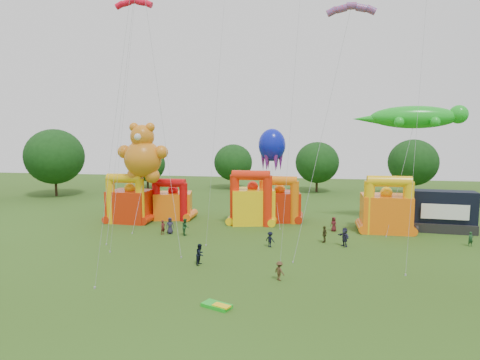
% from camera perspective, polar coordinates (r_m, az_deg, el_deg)
% --- Properties ---
extents(ground, '(160.00, 160.00, 0.00)m').
position_cam_1_polar(ground, '(29.23, -5.71, -17.54)').
color(ground, '#2D4914').
rests_on(ground, ground).
extents(tree_ring, '(126.34, 128.47, 12.07)m').
position_cam_1_polar(tree_ring, '(28.18, -7.91, -5.09)').
color(tree_ring, '#352314').
rests_on(tree_ring, ground).
extents(bouncy_castle_0, '(5.36, 4.43, 6.45)m').
position_cam_1_polar(bouncy_castle_0, '(57.30, -14.55, -3.04)').
color(bouncy_castle_0, red).
rests_on(bouncy_castle_0, ground).
extents(bouncy_castle_1, '(5.51, 4.76, 5.58)m').
position_cam_1_polar(bouncy_castle_1, '(58.31, -8.98, -3.05)').
color(bouncy_castle_1, orange).
rests_on(bouncy_castle_1, ground).
extents(bouncy_castle_2, '(6.11, 5.31, 6.96)m').
position_cam_1_polar(bouncy_castle_2, '(54.56, 1.64, -3.11)').
color(bouncy_castle_2, yellow).
rests_on(bouncy_castle_2, ground).
extents(bouncy_castle_3, '(5.68, 4.85, 6.07)m').
position_cam_1_polar(bouncy_castle_3, '(56.36, 5.29, -3.16)').
color(bouncy_castle_3, red).
rests_on(bouncy_castle_3, ground).
extents(bouncy_castle_4, '(5.51, 4.44, 6.78)m').
position_cam_1_polar(bouncy_castle_4, '(53.04, 18.90, -3.84)').
color(bouncy_castle_4, orange).
rests_on(bouncy_castle_4, ground).
extents(stage_trailer, '(7.65, 3.42, 4.87)m').
position_cam_1_polar(stage_trailer, '(55.86, 25.26, -3.84)').
color(stage_trailer, black).
rests_on(stage_trailer, ground).
extents(teddy_bear_kite, '(6.54, 7.50, 12.93)m').
position_cam_1_polar(teddy_bear_kite, '(54.57, -12.91, 2.38)').
color(teddy_bear_kite, orange).
rests_on(teddy_bear_kite, ground).
extents(gecko_kite, '(13.72, 9.96, 15.05)m').
position_cam_1_polar(gecko_kite, '(54.75, 21.00, 2.06)').
color(gecko_kite, green).
rests_on(gecko_kite, ground).
extents(octopus_kite, '(3.77, 9.98, 12.18)m').
position_cam_1_polar(octopus_kite, '(56.56, 4.58, 0.46)').
color(octopus_kite, '#0B16AF').
rests_on(octopus_kite, ground).
extents(parafoil_kites, '(28.01, 10.46, 27.65)m').
position_cam_1_polar(parafoil_kites, '(41.69, -0.72, 7.83)').
color(parafoil_kites, red).
rests_on(parafoil_kites, ground).
extents(diamond_kites, '(29.79, 19.68, 41.14)m').
position_cam_1_polar(diamond_kites, '(40.51, -1.74, 13.86)').
color(diamond_kites, red).
rests_on(diamond_kites, ground).
extents(folded_kite_bundle, '(2.23, 1.71, 0.31)m').
position_cam_1_polar(folded_kite_bundle, '(30.23, -3.05, -16.38)').
color(folded_kite_bundle, green).
rests_on(folded_kite_bundle, ground).
extents(spectator_0, '(1.08, 0.91, 1.89)m').
position_cam_1_polar(spectator_0, '(50.26, -9.32, -6.03)').
color(spectator_0, '#252137').
rests_on(spectator_0, ground).
extents(spectator_1, '(0.63, 0.72, 1.65)m').
position_cam_1_polar(spectator_1, '(50.09, -10.24, -6.23)').
color(spectator_1, '#521717').
rests_on(spectator_1, ground).
extents(spectator_2, '(1.03, 1.14, 1.92)m').
position_cam_1_polar(spectator_2, '(49.31, -7.30, -6.22)').
color(spectator_2, '#1D4923').
rests_on(spectator_2, ground).
extents(spectator_3, '(1.20, 1.02, 1.61)m').
position_cam_1_polar(spectator_3, '(44.25, 4.04, -7.91)').
color(spectator_3, black).
rests_on(spectator_3, ground).
extents(spectator_4, '(0.81, 1.15, 1.81)m').
position_cam_1_polar(spectator_4, '(46.72, 11.19, -7.10)').
color(spectator_4, '#393416').
rests_on(spectator_4, ground).
extents(spectator_5, '(1.39, 1.89, 1.98)m').
position_cam_1_polar(spectator_5, '(45.63, 13.77, -7.40)').
color(spectator_5, '#26263F').
rests_on(spectator_5, ground).
extents(spectator_6, '(0.99, 0.95, 1.71)m').
position_cam_1_polar(spectator_6, '(51.96, 12.39, -5.78)').
color(spectator_6, '#4F161A').
rests_on(spectator_6, ground).
extents(spectator_7, '(0.64, 0.51, 1.53)m').
position_cam_1_polar(spectator_7, '(50.43, 28.40, -6.94)').
color(spectator_7, '#183D1F').
rests_on(spectator_7, ground).
extents(spectator_8, '(0.87, 1.04, 1.90)m').
position_cam_1_polar(spectator_8, '(38.80, -5.34, -9.83)').
color(spectator_8, black).
rests_on(spectator_8, ground).
extents(spectator_9, '(1.14, 1.12, 1.57)m').
position_cam_1_polar(spectator_9, '(34.99, 5.29, -11.98)').
color(spectator_9, '#47301C').
rests_on(spectator_9, ground).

